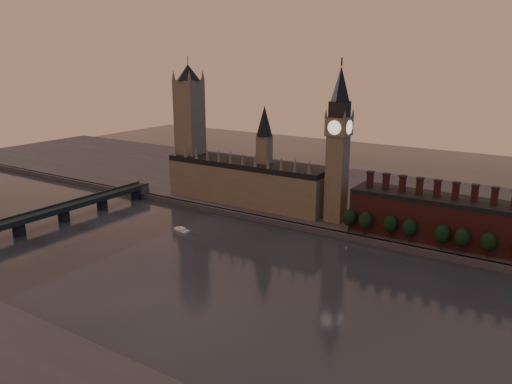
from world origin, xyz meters
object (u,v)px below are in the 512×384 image
big_ben (338,143)px  river_boat (182,230)px  victoria_tower (190,125)px  westminster_bridge (38,218)px

big_ben → river_boat: 117.57m
victoria_tower → big_ben: bearing=-2.2°
river_boat → big_ben: bearing=48.6°
river_boat → victoria_tower: bearing=135.2°
big_ben → westminster_bridge: 205.83m
victoria_tower → river_boat: 103.21m
westminster_bridge → river_boat: westminster_bridge is taller
big_ben → victoria_tower: bearing=177.8°
big_ben → river_boat: size_ratio=8.26×
river_boat → westminster_bridge: bearing=-140.3°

